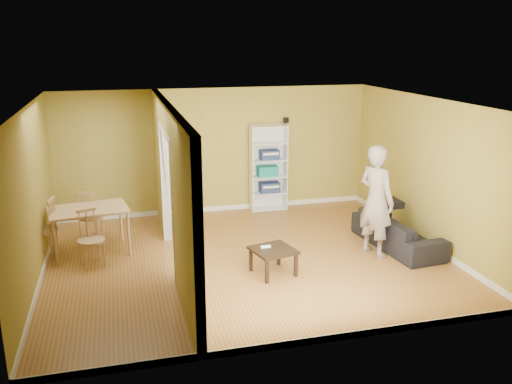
{
  "coord_description": "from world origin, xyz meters",
  "views": [
    {
      "loc": [
        -1.97,
        -8.17,
        3.56
      ],
      "look_at": [
        0.2,
        0.2,
        1.1
      ],
      "focal_mm": 38.0,
      "sensor_mm": 36.0,
      "label": 1
    }
  ],
  "objects_px": {
    "sofa": "(398,227)",
    "chair_left": "(43,229)",
    "chair_near": "(91,239)",
    "chair_far": "(90,215)",
    "person": "(377,191)",
    "bookshelf": "(268,168)",
    "dining_table": "(89,213)",
    "coffee_table": "(273,253)"
  },
  "relations": [
    {
      "from": "person",
      "to": "chair_left",
      "type": "bearing_deg",
      "value": 55.56
    },
    {
      "from": "sofa",
      "to": "chair_left",
      "type": "xyz_separation_m",
      "value": [
        -5.98,
        1.02,
        0.15
      ]
    },
    {
      "from": "coffee_table",
      "to": "chair_far",
      "type": "xyz_separation_m",
      "value": [
        -2.79,
        2.22,
        0.14
      ]
    },
    {
      "from": "bookshelf",
      "to": "chair_left",
      "type": "height_order",
      "value": "bookshelf"
    },
    {
      "from": "dining_table",
      "to": "chair_left",
      "type": "height_order",
      "value": "chair_left"
    },
    {
      "from": "chair_far",
      "to": "person",
      "type": "bearing_deg",
      "value": 175.9
    },
    {
      "from": "dining_table",
      "to": "chair_far",
      "type": "bearing_deg",
      "value": 90.64
    },
    {
      "from": "chair_far",
      "to": "chair_left",
      "type": "bearing_deg",
      "value": 59.23
    },
    {
      "from": "bookshelf",
      "to": "coffee_table",
      "type": "distance_m",
      "value": 3.41
    },
    {
      "from": "dining_table",
      "to": "chair_near",
      "type": "bearing_deg",
      "value": -86.03
    },
    {
      "from": "coffee_table",
      "to": "chair_far",
      "type": "relative_size",
      "value": 0.64
    },
    {
      "from": "dining_table",
      "to": "chair_left",
      "type": "bearing_deg",
      "value": -176.52
    },
    {
      "from": "sofa",
      "to": "chair_left",
      "type": "distance_m",
      "value": 6.07
    },
    {
      "from": "dining_table",
      "to": "chair_near",
      "type": "distance_m",
      "value": 0.65
    },
    {
      "from": "chair_left",
      "to": "chair_far",
      "type": "bearing_deg",
      "value": 141.42
    },
    {
      "from": "bookshelf",
      "to": "coffee_table",
      "type": "height_order",
      "value": "bookshelf"
    },
    {
      "from": "sofa",
      "to": "person",
      "type": "relative_size",
      "value": 0.86
    },
    {
      "from": "coffee_table",
      "to": "chair_left",
      "type": "height_order",
      "value": "chair_left"
    },
    {
      "from": "chair_left",
      "to": "bookshelf",
      "type": "bearing_deg",
      "value": 121.18
    },
    {
      "from": "sofa",
      "to": "coffee_table",
      "type": "relative_size",
      "value": 3.13
    },
    {
      "from": "sofa",
      "to": "chair_left",
      "type": "relative_size",
      "value": 1.86
    },
    {
      "from": "bookshelf",
      "to": "chair_near",
      "type": "xyz_separation_m",
      "value": [
        -3.57,
        -2.24,
        -0.45
      ]
    },
    {
      "from": "coffee_table",
      "to": "bookshelf",
      "type": "bearing_deg",
      "value": 75.81
    },
    {
      "from": "chair_left",
      "to": "chair_near",
      "type": "bearing_deg",
      "value": 64.81
    },
    {
      "from": "chair_left",
      "to": "chair_far",
      "type": "height_order",
      "value": "chair_left"
    },
    {
      "from": "coffee_table",
      "to": "chair_near",
      "type": "xyz_separation_m",
      "value": [
        -2.74,
        1.02,
        0.12
      ]
    },
    {
      "from": "bookshelf",
      "to": "chair_left",
      "type": "distance_m",
      "value": 4.69
    },
    {
      "from": "chair_left",
      "to": "chair_near",
      "type": "xyz_separation_m",
      "value": [
        0.79,
        -0.56,
        -0.05
      ]
    },
    {
      "from": "chair_left",
      "to": "chair_far",
      "type": "distance_m",
      "value": 0.99
    },
    {
      "from": "chair_left",
      "to": "chair_near",
      "type": "relative_size",
      "value": 1.12
    },
    {
      "from": "chair_near",
      "to": "chair_far",
      "type": "bearing_deg",
      "value": 73.72
    },
    {
      "from": "bookshelf",
      "to": "dining_table",
      "type": "height_order",
      "value": "bookshelf"
    },
    {
      "from": "sofa",
      "to": "bookshelf",
      "type": "bearing_deg",
      "value": 25.4
    },
    {
      "from": "chair_far",
      "to": "chair_near",
      "type": "bearing_deg",
      "value": 110.14
    },
    {
      "from": "sofa",
      "to": "bookshelf",
      "type": "xyz_separation_m",
      "value": [
        -1.62,
        2.71,
        0.55
      ]
    },
    {
      "from": "sofa",
      "to": "chair_far",
      "type": "height_order",
      "value": "chair_far"
    },
    {
      "from": "sofa",
      "to": "dining_table",
      "type": "relative_size",
      "value": 1.52
    },
    {
      "from": "person",
      "to": "bookshelf",
      "type": "relative_size",
      "value": 1.22
    },
    {
      "from": "person",
      "to": "bookshelf",
      "type": "height_order",
      "value": "person"
    },
    {
      "from": "chair_near",
      "to": "chair_far",
      "type": "height_order",
      "value": "chair_far"
    },
    {
      "from": "person",
      "to": "coffee_table",
      "type": "xyz_separation_m",
      "value": [
        -1.88,
        -0.34,
        -0.77
      ]
    },
    {
      "from": "sofa",
      "to": "coffee_table",
      "type": "bearing_deg",
      "value": 97.17
    }
  ]
}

